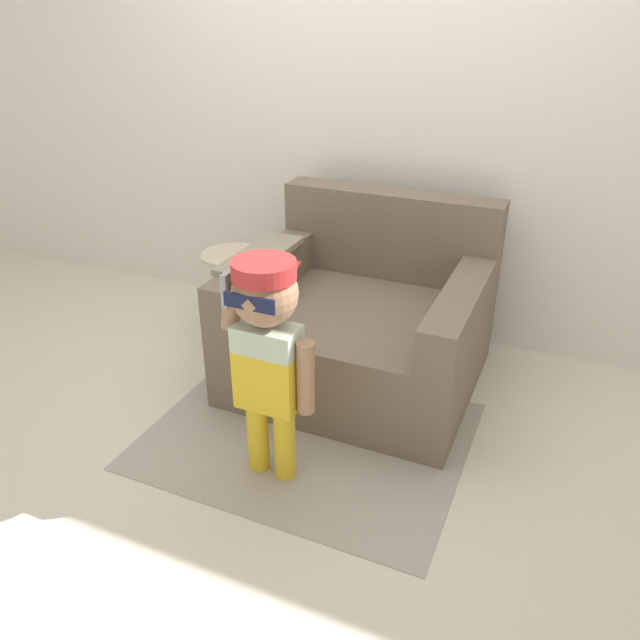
% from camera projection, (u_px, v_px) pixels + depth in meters
% --- Properties ---
extents(ground_plane, '(10.00, 10.00, 0.00)m').
position_uv_depth(ground_plane, '(298.00, 388.00, 3.14)').
color(ground_plane, beige).
extents(wall_back, '(10.00, 0.05, 2.60)m').
position_uv_depth(wall_back, '(368.00, 95.00, 3.27)').
color(wall_back, silver).
rests_on(wall_back, ground_plane).
extents(armchair, '(1.16, 1.05, 0.88)m').
position_uv_depth(armchair, '(363.00, 322.00, 3.13)').
color(armchair, '#6B5B4C').
rests_on(armchair, ground_plane).
extents(person_child, '(0.38, 0.29, 0.94)m').
position_uv_depth(person_child, '(267.00, 339.00, 2.31)').
color(person_child, gold).
rests_on(person_child, ground_plane).
extents(side_table, '(0.36, 0.36, 0.50)m').
position_uv_depth(side_table, '(235.00, 286.00, 3.52)').
color(side_table, beige).
rests_on(side_table, ground_plane).
extents(rug, '(1.37, 1.10, 0.01)m').
position_uv_depth(rug, '(308.00, 435.00, 2.80)').
color(rug, '#9E9384').
rests_on(rug, ground_plane).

